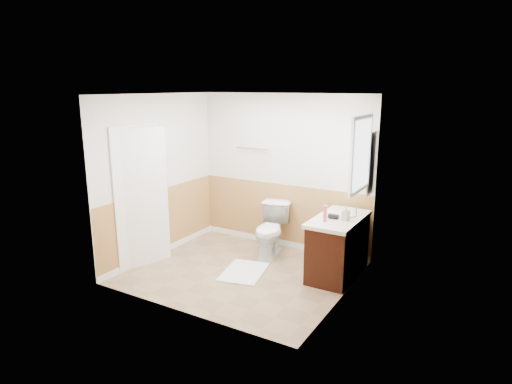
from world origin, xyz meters
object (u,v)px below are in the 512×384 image
Objects in this scene: bath_mat at (244,272)px; soap_dispenser at (346,214)px; vanity_cabinet at (338,248)px; lotion_bottle at (325,214)px; toilet at (271,230)px.

soap_dispenser is (1.30, 0.51, 0.94)m from bath_mat.
bath_mat is at bearing -152.87° from vanity_cabinet.
lotion_bottle is at bearing -109.22° from vanity_cabinet.
vanity_cabinet is at bearing 27.13° from bath_mat.
vanity_cabinet is at bearing 70.78° from lotion_bottle.
bath_mat is 1.47m from lotion_bottle.
vanity_cabinet is 0.64m from lotion_bottle.
bath_mat is (0.00, -0.80, -0.40)m from toilet.
bath_mat is 4.10× the size of soap_dispenser.
soap_dispenser reaches higher than toilet.
lotion_bottle is (1.08, 0.32, 0.95)m from bath_mat.
toilet is 3.69× the size of lotion_bottle.
lotion_bottle is 0.29m from soap_dispenser.
soap_dispenser is (0.12, -0.10, 0.55)m from vanity_cabinet.
soap_dispenser is at bearing 21.31° from bath_mat.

